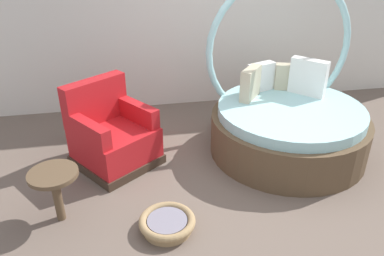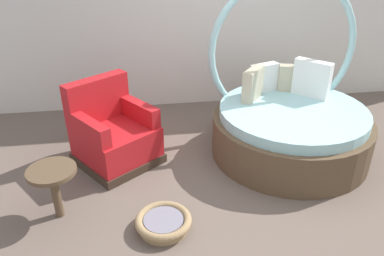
# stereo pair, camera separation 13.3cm
# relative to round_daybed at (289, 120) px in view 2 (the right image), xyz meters

# --- Properties ---
(ground_plane) EXTENTS (8.00, 8.00, 0.02)m
(ground_plane) POSITION_rel_round_daybed_xyz_m (-0.74, -0.68, -0.41)
(ground_plane) COLOR #66564C
(round_daybed) EXTENTS (1.82, 1.82, 2.02)m
(round_daybed) POSITION_rel_round_daybed_xyz_m (0.00, 0.00, 0.00)
(round_daybed) COLOR brown
(round_daybed) RESTS_ON ground_plane
(red_armchair) EXTENTS (1.12, 1.12, 0.94)m
(red_armchair) POSITION_rel_round_daybed_xyz_m (-2.05, 0.07, -0.07)
(red_armchair) COLOR #38281E
(red_armchair) RESTS_ON ground_plane
(pet_basket) EXTENTS (0.51, 0.51, 0.13)m
(pet_basket) POSITION_rel_round_daybed_xyz_m (-1.58, -1.16, -0.33)
(pet_basket) COLOR #9E7F56
(pet_basket) RESTS_ON ground_plane
(side_table) EXTENTS (0.44, 0.44, 0.52)m
(side_table) POSITION_rel_round_daybed_xyz_m (-2.54, -0.84, 0.03)
(side_table) COLOR brown
(side_table) RESTS_ON ground_plane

